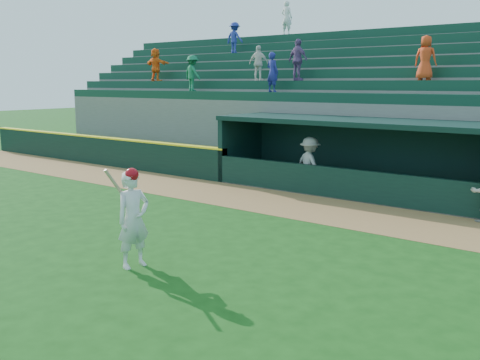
# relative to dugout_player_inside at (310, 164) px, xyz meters

# --- Properties ---
(ground) EXTENTS (120.00, 120.00, 0.00)m
(ground) POSITION_rel_dugout_player_inside_xyz_m (1.16, -6.99, -0.92)
(ground) COLOR #124310
(ground) RESTS_ON ground
(warning_track) EXTENTS (40.00, 3.00, 0.01)m
(warning_track) POSITION_rel_dugout_player_inside_xyz_m (1.16, -2.09, -0.92)
(warning_track) COLOR olive
(warning_track) RESTS_ON ground
(field_wall_left) EXTENTS (15.50, 0.30, 1.20)m
(field_wall_left) POSITION_rel_dugout_player_inside_xyz_m (-11.09, -0.44, -0.32)
(field_wall_left) COLOR black
(field_wall_left) RESTS_ON ground
(wall_stripe_left) EXTENTS (15.50, 0.32, 0.06)m
(wall_stripe_left) POSITION_rel_dugout_player_inside_xyz_m (-11.09, -0.44, 0.31)
(wall_stripe_left) COLOR yellow
(wall_stripe_left) RESTS_ON field_wall_left
(dugout_player_inside) EXTENTS (1.37, 1.10, 1.84)m
(dugout_player_inside) POSITION_rel_dugout_player_inside_xyz_m (0.00, 0.00, 0.00)
(dugout_player_inside) COLOR #A7A8A2
(dugout_player_inside) RESTS_ON ground
(dugout) EXTENTS (9.40, 2.80, 2.46)m
(dugout) POSITION_rel_dugout_player_inside_xyz_m (1.16, 1.01, 0.44)
(dugout) COLOR slate
(dugout) RESTS_ON ground
(stands) EXTENTS (34.50, 6.33, 7.59)m
(stands) POSITION_rel_dugout_player_inside_xyz_m (1.15, 5.57, 1.48)
(stands) COLOR slate
(stands) RESTS_ON ground
(batter_at_plate) EXTENTS (0.58, 0.86, 2.03)m
(batter_at_plate) POSITION_rel_dugout_player_inside_xyz_m (1.04, -8.72, 0.08)
(batter_at_plate) COLOR silver
(batter_at_plate) RESTS_ON ground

